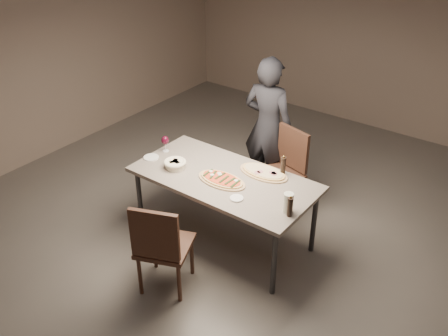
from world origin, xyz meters
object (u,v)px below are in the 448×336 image
Objects in this scene: ham_pizza at (264,172)px; carafe at (288,203)px; diner at (268,127)px; dining_table at (224,182)px; pepper_mill_left at (290,207)px; chair_near at (161,244)px; zucchini_pizza at (222,180)px; chair_far at (285,166)px; bread_basket at (175,164)px.

carafe is (0.51, -0.41, 0.08)m from ham_pizza.
diner is at bearing 128.74° from carafe.
diner is (-0.97, 1.20, -0.02)m from carafe.
dining_table is 1.10× the size of diner.
diner is at bearing 128.88° from pepper_mill_left.
dining_table is 0.94m from chair_near.
dining_table is 8.91× the size of pepper_mill_left.
zucchini_pizza reaches higher than dining_table.
carafe reaches higher than dining_table.
chair_far is at bearing 92.97° from ham_pizza.
pepper_mill_left is (1.33, -0.03, 0.05)m from bread_basket.
chair_far is at bearing 78.38° from dining_table.
diner is at bearing 109.53° from zucchini_pizza.
ham_pizza is 0.66m from carafe.
carafe is (1.28, 0.02, 0.04)m from bread_basket.
zucchini_pizza reaches higher than ham_pizza.
carafe is 0.11× the size of diner.
chair_near is (-0.02, -0.85, -0.24)m from zucchini_pizza.
carafe is 0.20× the size of chair_far.
dining_table is at bearing 95.12° from diner.
diner is (-0.36, 0.20, 0.29)m from chair_far.
bread_basket is at bearing 71.12° from diner.
pepper_mill_left is at bearing 124.52° from diner.
diner is at bearing -14.23° from chair_far.
chair_far reaches higher than zucchini_pizza.
dining_table is at bearing 119.37° from zucchini_pizza.
carafe is 1.21m from chair_far.
ham_pizza is 2.82× the size of carafe.
bread_basket is at bearing -162.30° from zucchini_pizza.
pepper_mill_left is 1.15m from chair_near.
chair_near is at bearing -137.72° from pepper_mill_left.
chair_far is at bearing 56.57° from bread_basket.
chair_far reaches higher than bread_basket.
chair_far is (0.17, 1.80, -0.00)m from chair_near.
pepper_mill_left reaches higher than zucchini_pizza.
bread_basket is at bearing -156.93° from ham_pizza.
bread_basket is (-0.77, -0.43, 0.03)m from ham_pizza.
chair_far is (-0.65, 1.05, -0.32)m from pepper_mill_left.
dining_table is at bearing 68.12° from chair_near.
zucchini_pizza is at bearing 175.71° from carafe.
ham_pizza is 0.72m from pepper_mill_left.
chair_near is 1.81m from chair_far.
carafe is at bearing -9.43° from dining_table.
chair_near is at bearing -108.59° from ham_pizza.
carafe reaches higher than ham_pizza.
bread_basket is at bearing -163.11° from dining_table.
pepper_mill_left is at bearing 136.73° from chair_far.
zucchini_pizza is 0.99m from chair_far.
chair_near is 0.58× the size of diner.
pepper_mill_left is at bearing -47.62° from carafe.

